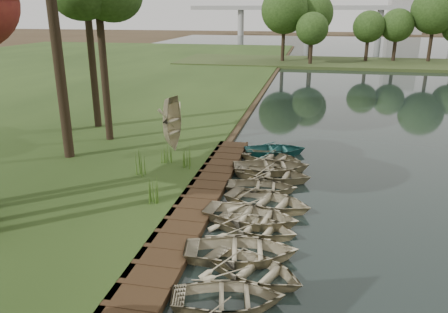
% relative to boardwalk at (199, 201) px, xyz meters
% --- Properties ---
extents(ground, '(300.00, 300.00, 0.00)m').
position_rel_boardwalk_xyz_m(ground, '(1.60, 0.00, -0.15)').
color(ground, '#3D2F1D').
extents(boardwalk, '(1.60, 16.00, 0.30)m').
position_rel_boardwalk_xyz_m(boardwalk, '(0.00, 0.00, 0.00)').
color(boardwalk, '#362414').
rests_on(boardwalk, ground).
extents(peninsula, '(50.00, 14.00, 0.45)m').
position_rel_boardwalk_xyz_m(peninsula, '(9.60, 50.00, 0.08)').
color(peninsula, '#34431E').
rests_on(peninsula, ground).
extents(far_trees, '(45.60, 5.60, 8.80)m').
position_rel_boardwalk_xyz_m(far_trees, '(6.27, 50.00, 6.28)').
color(far_trees, black).
rests_on(far_trees, peninsula).
extents(bridge, '(95.90, 4.00, 8.60)m').
position_rel_boardwalk_xyz_m(bridge, '(13.91, 120.00, 6.93)').
color(bridge, '#A5A5A0').
rests_on(bridge, ground).
extents(building_a, '(10.00, 8.00, 18.00)m').
position_rel_boardwalk_xyz_m(building_a, '(31.60, 140.00, 8.85)').
color(building_a, '#A5A5A0').
rests_on(building_a, ground).
extents(building_b, '(8.00, 8.00, 12.00)m').
position_rel_boardwalk_xyz_m(building_b, '(-3.40, 145.00, 5.85)').
color(building_b, '#A5A5A0').
rests_on(building_b, ground).
extents(rowboat_0, '(3.42, 2.75, 0.63)m').
position_rel_boardwalk_xyz_m(rowboat_0, '(2.42, -6.12, 0.22)').
color(rowboat_0, tan).
rests_on(rowboat_0, water).
extents(rowboat_1, '(3.77, 3.32, 0.65)m').
position_rel_boardwalk_xyz_m(rowboat_1, '(2.90, -4.69, 0.22)').
color(rowboat_1, tan).
rests_on(rowboat_1, water).
extents(rowboat_2, '(3.96, 3.12, 0.74)m').
position_rel_boardwalk_xyz_m(rowboat_2, '(2.38, -3.81, 0.27)').
color(rowboat_2, tan).
rests_on(rowboat_2, water).
extents(rowboat_3, '(3.50, 2.90, 0.63)m').
position_rel_boardwalk_xyz_m(rowboat_3, '(2.59, -2.03, 0.21)').
color(rowboat_3, tan).
rests_on(rowboat_3, water).
extents(rowboat_4, '(3.93, 3.09, 0.74)m').
position_rel_boardwalk_xyz_m(rowboat_4, '(2.32, -1.30, 0.27)').
color(rowboat_4, tan).
rests_on(rowboat_4, water).
extents(rowboat_5, '(4.09, 3.43, 0.73)m').
position_rel_boardwalk_xyz_m(rowboat_5, '(2.80, 0.13, 0.26)').
color(rowboat_5, tan).
rests_on(rowboat_5, water).
extents(rowboat_6, '(3.13, 2.30, 0.63)m').
position_rel_boardwalk_xyz_m(rowboat_6, '(2.37, 1.65, 0.21)').
color(rowboat_6, tan).
rests_on(rowboat_6, water).
extents(rowboat_7, '(3.85, 3.05, 0.72)m').
position_rel_boardwalk_xyz_m(rowboat_7, '(2.71, 3.17, 0.26)').
color(rowboat_7, tan).
rests_on(rowboat_7, water).
extents(rowboat_8, '(4.21, 3.42, 0.77)m').
position_rel_boardwalk_xyz_m(rowboat_8, '(2.54, 4.10, 0.28)').
color(rowboat_8, tan).
rests_on(rowboat_8, water).
extents(rowboat_9, '(3.72, 3.15, 0.66)m').
position_rel_boardwalk_xyz_m(rowboat_9, '(2.42, 5.61, 0.23)').
color(rowboat_9, tan).
rests_on(rowboat_9, water).
extents(rowboat_10, '(3.85, 3.19, 0.69)m').
position_rel_boardwalk_xyz_m(rowboat_10, '(2.46, 6.90, 0.25)').
color(rowboat_10, '#276E6B').
rests_on(rowboat_10, water).
extents(stored_rowboat, '(3.40, 2.79, 0.61)m').
position_rel_boardwalk_xyz_m(stored_rowboat, '(-2.86, 5.63, 0.46)').
color(stored_rowboat, tan).
rests_on(stored_rowboat, bank).
extents(reeds_0, '(0.60, 0.60, 1.03)m').
position_rel_boardwalk_xyz_m(reeds_0, '(-1.63, -0.86, 0.67)').
color(reeds_0, '#3F661E').
rests_on(reeds_0, bank).
extents(reeds_1, '(0.60, 0.60, 1.08)m').
position_rel_boardwalk_xyz_m(reeds_1, '(-3.30, 1.98, 0.69)').
color(reeds_1, '#3F661E').
rests_on(reeds_1, bank).
extents(reeds_2, '(0.60, 0.60, 1.05)m').
position_rel_boardwalk_xyz_m(reeds_2, '(-1.51, 3.32, 0.68)').
color(reeds_2, '#3F661E').
rests_on(reeds_2, bank).
extents(reeds_3, '(0.60, 0.60, 0.88)m').
position_rel_boardwalk_xyz_m(reeds_3, '(-2.63, 3.87, 0.59)').
color(reeds_3, '#3F661E').
rests_on(reeds_3, bank).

